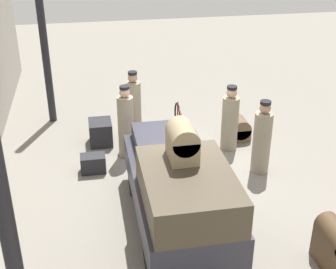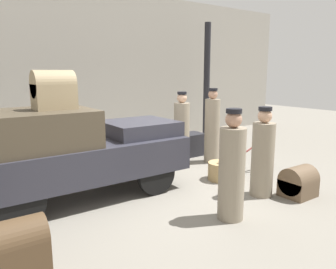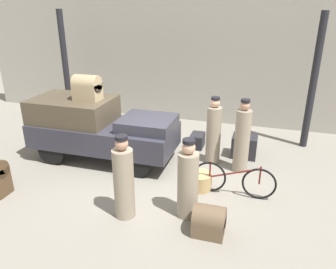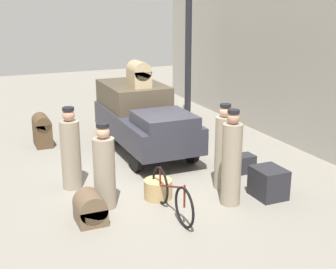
{
  "view_description": "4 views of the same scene",
  "coord_description": "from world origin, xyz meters",
  "px_view_note": "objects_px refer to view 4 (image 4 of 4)",
  "views": [
    {
      "loc": [
        -8.41,
        1.79,
        5.32
      ],
      "look_at": [
        0.2,
        0.2,
        0.95
      ],
      "focal_mm": 50.0,
      "sensor_mm": 36.0,
      "label": 1
    },
    {
      "loc": [
        -3.5,
        -5.03,
        2.17
      ],
      "look_at": [
        0.2,
        0.2,
        0.95
      ],
      "focal_mm": 35.0,
      "sensor_mm": 36.0,
      "label": 2
    },
    {
      "loc": [
        2.27,
        -6.64,
        3.83
      ],
      "look_at": [
        0.2,
        0.2,
        0.95
      ],
      "focal_mm": 35.0,
      "sensor_mm": 36.0,
      "label": 3
    },
    {
      "loc": [
        8.75,
        -3.55,
        3.72
      ],
      "look_at": [
        0.2,
        0.2,
        0.95
      ],
      "focal_mm": 50.0,
      "sensor_mm": 36.0,
      "label": 4
    }
  ],
  "objects_px": {
    "trunk_wicker_pale": "(90,209)",
    "suitcase_small_leather": "(242,164)",
    "bicycle": "(172,195)",
    "trunk_large_brown": "(42,130)",
    "suitcase_black_upright": "(268,183)",
    "porter_lifting_near_truck": "(224,150)",
    "truck": "(143,116)",
    "wicker_basket": "(158,189)",
    "trunk_on_truck_roof": "(139,74)",
    "conductor_in_dark_uniform": "(104,170)",
    "porter_carrying_trunk": "(232,162)",
    "porter_with_bicycle": "(71,152)"
  },
  "relations": [
    {
      "from": "trunk_wicker_pale",
      "to": "trunk_on_truck_roof",
      "type": "height_order",
      "value": "trunk_on_truck_roof"
    },
    {
      "from": "suitcase_black_upright",
      "to": "bicycle",
      "type": "bearing_deg",
      "value": -91.69
    },
    {
      "from": "bicycle",
      "to": "porter_carrying_trunk",
      "type": "relative_size",
      "value": 0.97
    },
    {
      "from": "trunk_wicker_pale",
      "to": "trunk_on_truck_roof",
      "type": "xyz_separation_m",
      "value": [
        -3.52,
        2.21,
        1.64
      ]
    },
    {
      "from": "trunk_large_brown",
      "to": "wicker_basket",
      "type": "bearing_deg",
      "value": 19.34
    },
    {
      "from": "truck",
      "to": "conductor_in_dark_uniform",
      "type": "distance_m",
      "value": 3.34
    },
    {
      "from": "porter_carrying_trunk",
      "to": "trunk_wicker_pale",
      "type": "xyz_separation_m",
      "value": [
        -0.3,
        -2.58,
        -0.58
      ]
    },
    {
      "from": "suitcase_small_leather",
      "to": "trunk_large_brown",
      "type": "xyz_separation_m",
      "value": [
        -3.69,
        -3.68,
        0.24
      ]
    },
    {
      "from": "bicycle",
      "to": "porter_carrying_trunk",
      "type": "xyz_separation_m",
      "value": [
        0.03,
        1.18,
        0.47
      ]
    },
    {
      "from": "wicker_basket",
      "to": "trunk_on_truck_roof",
      "type": "distance_m",
      "value": 3.57
    },
    {
      "from": "bicycle",
      "to": "trunk_on_truck_roof",
      "type": "height_order",
      "value": "trunk_on_truck_roof"
    },
    {
      "from": "bicycle",
      "to": "suitcase_black_upright",
      "type": "relative_size",
      "value": 2.69
    },
    {
      "from": "bicycle",
      "to": "trunk_large_brown",
      "type": "height_order",
      "value": "trunk_large_brown"
    },
    {
      "from": "wicker_basket",
      "to": "conductor_in_dark_uniform",
      "type": "xyz_separation_m",
      "value": [
        -0.03,
        -1.03,
        0.54
      ]
    },
    {
      "from": "truck",
      "to": "suitcase_black_upright",
      "type": "height_order",
      "value": "truck"
    },
    {
      "from": "truck",
      "to": "porter_lifting_near_truck",
      "type": "height_order",
      "value": "porter_lifting_near_truck"
    },
    {
      "from": "truck",
      "to": "wicker_basket",
      "type": "distance_m",
      "value": 3.02
    },
    {
      "from": "suitcase_small_leather",
      "to": "suitcase_black_upright",
      "type": "relative_size",
      "value": 0.84
    },
    {
      "from": "bicycle",
      "to": "conductor_in_dark_uniform",
      "type": "xyz_separation_m",
      "value": [
        -0.77,
        -0.98,
        0.36
      ]
    },
    {
      "from": "wicker_basket",
      "to": "trunk_on_truck_roof",
      "type": "relative_size",
      "value": 0.85
    },
    {
      "from": "suitcase_small_leather",
      "to": "trunk_large_brown",
      "type": "bearing_deg",
      "value": -135.11
    },
    {
      "from": "wicker_basket",
      "to": "porter_lifting_near_truck",
      "type": "height_order",
      "value": "porter_lifting_near_truck"
    },
    {
      "from": "truck",
      "to": "suitcase_small_leather",
      "type": "relative_size",
      "value": 6.83
    },
    {
      "from": "truck",
      "to": "wicker_basket",
      "type": "bearing_deg",
      "value": -15.12
    },
    {
      "from": "porter_lifting_near_truck",
      "to": "trunk_large_brown",
      "type": "xyz_separation_m",
      "value": [
        -4.26,
        -2.87,
        -0.36
      ]
    },
    {
      "from": "truck",
      "to": "porter_with_bicycle",
      "type": "distance_m",
      "value": 2.73
    },
    {
      "from": "suitcase_small_leather",
      "to": "trunk_on_truck_roof",
      "type": "height_order",
      "value": "trunk_on_truck_roof"
    },
    {
      "from": "bicycle",
      "to": "trunk_wicker_pale",
      "type": "bearing_deg",
      "value": -101.1
    },
    {
      "from": "trunk_on_truck_roof",
      "to": "bicycle",
      "type": "bearing_deg",
      "value": -12.14
    },
    {
      "from": "conductor_in_dark_uniform",
      "to": "trunk_wicker_pale",
      "type": "distance_m",
      "value": 0.8
    },
    {
      "from": "trunk_wicker_pale",
      "to": "suitcase_black_upright",
      "type": "distance_m",
      "value": 3.42
    },
    {
      "from": "suitcase_black_upright",
      "to": "suitcase_small_leather",
      "type": "bearing_deg",
      "value": 169.74
    },
    {
      "from": "conductor_in_dark_uniform",
      "to": "porter_lifting_near_truck",
      "type": "xyz_separation_m",
      "value": [
        0.08,
        2.43,
        0.07
      ]
    },
    {
      "from": "porter_with_bicycle",
      "to": "trunk_wicker_pale",
      "type": "bearing_deg",
      "value": -1.99
    },
    {
      "from": "bicycle",
      "to": "suitcase_small_leather",
      "type": "height_order",
      "value": "bicycle"
    },
    {
      "from": "conductor_in_dark_uniform",
      "to": "porter_lifting_near_truck",
      "type": "distance_m",
      "value": 2.43
    },
    {
      "from": "wicker_basket",
      "to": "suitcase_black_upright",
      "type": "height_order",
      "value": "suitcase_black_upright"
    },
    {
      "from": "conductor_in_dark_uniform",
      "to": "suitcase_small_leather",
      "type": "xyz_separation_m",
      "value": [
        -0.49,
        3.23,
        -0.53
      ]
    },
    {
      "from": "suitcase_small_leather",
      "to": "porter_lifting_near_truck",
      "type": "bearing_deg",
      "value": -54.59
    },
    {
      "from": "porter_carrying_trunk",
      "to": "truck",
      "type": "bearing_deg",
      "value": -174.21
    },
    {
      "from": "truck",
      "to": "trunk_wicker_pale",
      "type": "xyz_separation_m",
      "value": [
        3.31,
        -2.21,
        -0.63
      ]
    },
    {
      "from": "trunk_on_truck_roof",
      "to": "truck",
      "type": "bearing_deg",
      "value": 0.0
    },
    {
      "from": "trunk_wicker_pale",
      "to": "suitcase_small_leather",
      "type": "bearing_deg",
      "value": 105.22
    },
    {
      "from": "porter_carrying_trunk",
      "to": "suitcase_small_leather",
      "type": "bearing_deg",
      "value": 140.5
    },
    {
      "from": "suitcase_small_leather",
      "to": "suitcase_black_upright",
      "type": "xyz_separation_m",
      "value": [
        1.32,
        -0.24,
        0.09
      ]
    },
    {
      "from": "truck",
      "to": "porter_lifting_near_truck",
      "type": "distance_m",
      "value": 2.96
    },
    {
      "from": "porter_lifting_near_truck",
      "to": "trunk_on_truck_roof",
      "type": "xyz_separation_m",
      "value": [
        -3.1,
        -0.63,
        1.09
      ]
    },
    {
      "from": "porter_carrying_trunk",
      "to": "suitcase_small_leather",
      "type": "xyz_separation_m",
      "value": [
        -1.29,
        1.07,
        -0.63
      ]
    },
    {
      "from": "trunk_wicker_pale",
      "to": "suitcase_small_leather",
      "type": "xyz_separation_m",
      "value": [
        -0.99,
        3.64,
        -0.05
      ]
    },
    {
      "from": "wicker_basket",
      "to": "trunk_on_truck_roof",
      "type": "xyz_separation_m",
      "value": [
        -3.05,
        0.77,
        1.71
      ]
    }
  ]
}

